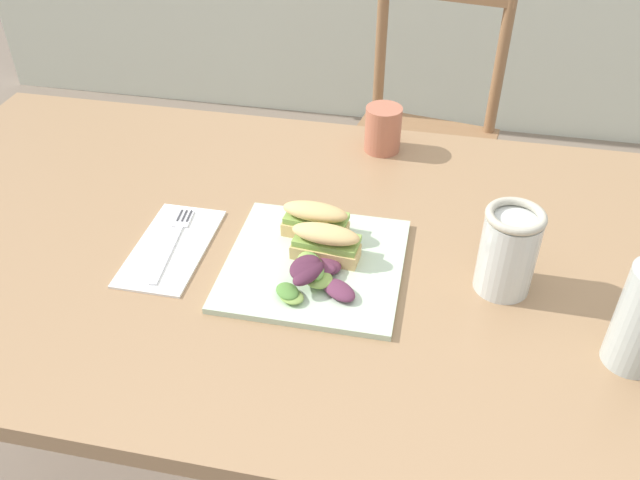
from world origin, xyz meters
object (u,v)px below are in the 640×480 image
at_px(plate_lunch, 315,264).
at_px(fork_on_napkin, 174,239).
at_px(sandwich_half_front, 326,242).
at_px(dining_table, 262,297).
at_px(chair_wooden_far, 420,143).
at_px(sandwich_half_back, 315,219).
at_px(cup_extra_side, 383,129).
at_px(mason_jar_iced_tea, 507,254).

xyz_separation_m(plate_lunch, fork_on_napkin, (-0.23, 0.02, 0.00)).
bearing_deg(plate_lunch, fork_on_napkin, 176.18).
bearing_deg(sandwich_half_front, dining_table, 164.29).
distance_m(chair_wooden_far, fork_on_napkin, 1.02).
xyz_separation_m(chair_wooden_far, plate_lunch, (-0.11, -0.93, 0.30)).
bearing_deg(sandwich_half_back, dining_table, -167.72).
bearing_deg(plate_lunch, chair_wooden_far, 83.37).
xyz_separation_m(sandwich_half_front, cup_extra_side, (0.04, 0.35, 0.01)).
xyz_separation_m(plate_lunch, mason_jar_iced_tea, (0.27, 0.01, 0.05)).
relative_size(dining_table, mason_jar_iced_tea, 10.15).
bearing_deg(chair_wooden_far, dining_table, -103.42).
bearing_deg(cup_extra_side, chair_wooden_far, 84.51).
bearing_deg(plate_lunch, mason_jar_iced_tea, 2.31).
distance_m(dining_table, plate_lunch, 0.17).
xyz_separation_m(sandwich_half_back, cup_extra_side, (0.07, 0.30, 0.01)).
relative_size(plate_lunch, cup_extra_side, 3.00).
bearing_deg(sandwich_half_front, sandwich_half_back, 117.19).
height_order(chair_wooden_far, sandwich_half_back, chair_wooden_far).
distance_m(sandwich_half_back, fork_on_napkin, 0.23).
height_order(dining_table, mason_jar_iced_tea, mason_jar_iced_tea).
xyz_separation_m(dining_table, chair_wooden_far, (0.21, 0.88, -0.17)).
distance_m(chair_wooden_far, plate_lunch, 0.98).
relative_size(sandwich_half_front, sandwich_half_back, 1.00).
height_order(chair_wooden_far, sandwich_half_front, chair_wooden_far).
bearing_deg(sandwich_half_front, fork_on_napkin, 179.77).
bearing_deg(cup_extra_side, sandwich_half_back, -102.48).
relative_size(plate_lunch, sandwich_half_front, 2.46).
bearing_deg(plate_lunch, dining_table, 155.26).
bearing_deg(dining_table, plate_lunch, -24.74).
bearing_deg(sandwich_half_front, plate_lunch, -134.51).
bearing_deg(plate_lunch, sandwich_half_front, 45.49).
relative_size(fork_on_napkin, cup_extra_side, 2.13).
bearing_deg(chair_wooden_far, cup_extra_side, -95.49).
bearing_deg(sandwich_half_back, chair_wooden_far, 82.03).
height_order(dining_table, fork_on_napkin, fork_on_napkin).
relative_size(chair_wooden_far, cup_extra_side, 9.97).
bearing_deg(chair_wooden_far, sandwich_half_front, -95.86).
xyz_separation_m(sandwich_half_front, sandwich_half_back, (-0.03, 0.05, 0.00)).
distance_m(fork_on_napkin, mason_jar_iced_tea, 0.51).
xyz_separation_m(chair_wooden_far, cup_extra_side, (-0.05, -0.56, 0.34)).
distance_m(sandwich_half_back, mason_jar_iced_tea, 0.29).
distance_m(mason_jar_iced_tea, cup_extra_side, 0.42).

